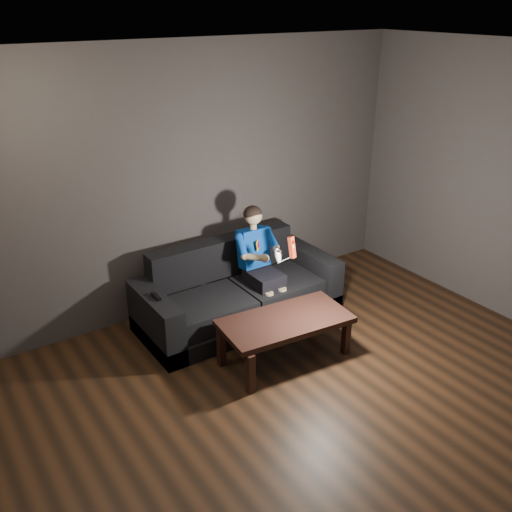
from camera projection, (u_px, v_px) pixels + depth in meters
floor at (352, 431)px, 4.36m from camera, size 5.00×5.00×0.00m
back_wall at (191, 181)px, 5.69m from camera, size 5.00×0.04×2.70m
ceiling at (385, 61)px, 3.24m from camera, size 5.00×5.00×0.02m
sofa at (238, 296)px, 5.79m from camera, size 2.03×0.88×0.78m
child at (259, 255)px, 5.69m from camera, size 0.44×0.55×1.09m
wii_remote_red at (292, 247)px, 5.33m from camera, size 0.07×0.09×0.21m
nunchuk_white at (278, 256)px, 5.27m from camera, size 0.07×0.10×0.15m
wii_remote_black at (156, 296)px, 5.14m from camera, size 0.04×0.15×0.03m
coffee_table at (285, 324)px, 5.09m from camera, size 1.21×0.69×0.42m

